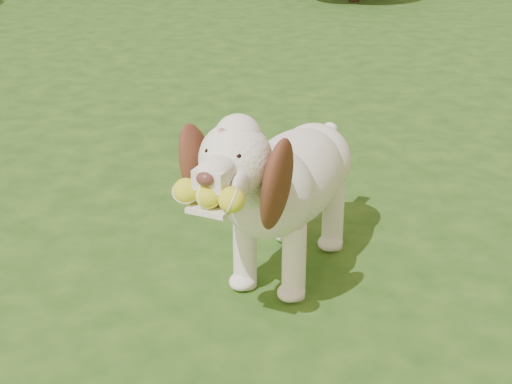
{
  "coord_description": "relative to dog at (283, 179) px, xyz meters",
  "views": [
    {
      "loc": [
        0.27,
        -2.55,
        1.76
      ],
      "look_at": [
        0.15,
        0.27,
        0.52
      ],
      "focal_mm": 55.0,
      "sensor_mm": 36.0,
      "label": 1
    }
  ],
  "objects": [
    {
      "name": "dog",
      "position": [
        0.0,
        0.0,
        0.0
      ],
      "size": [
        0.8,
        1.32,
        0.89
      ],
      "rotation": [
        0.0,
        0.0,
        -0.38
      ],
      "color": "white",
      "rests_on": "ground"
    },
    {
      "name": "ground",
      "position": [
        -0.26,
        -0.53,
        -0.47
      ],
      "size": [
        80.0,
        80.0,
        0.0
      ],
      "primitive_type": "plane",
      "color": "#204614",
      "rests_on": "ground"
    }
  ]
}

